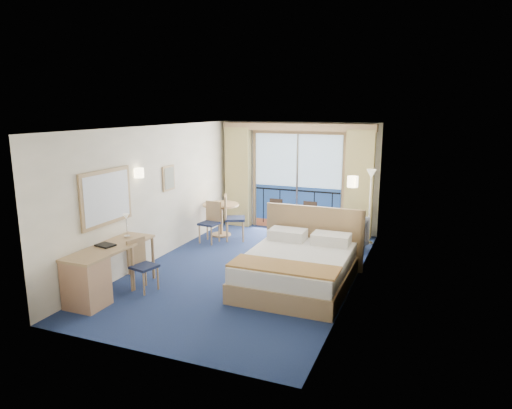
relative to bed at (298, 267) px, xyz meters
name	(u,v)px	position (x,y,z in m)	size (l,w,h in m)	color
floor	(248,270)	(-1.11, 0.39, -0.34)	(6.50, 6.50, 0.00)	navy
room_walls	(247,178)	(-1.11, 0.39, 1.44)	(4.04, 6.54, 2.72)	beige
balcony_door	(297,185)	(-1.11, 3.61, 0.81)	(2.36, 0.03, 2.52)	navy
curtain_left	(238,177)	(-2.66, 3.46, 0.94)	(0.65, 0.22, 2.55)	tan
curtain_right	(359,184)	(0.44, 3.46, 0.94)	(0.65, 0.22, 2.55)	tan
pelmet	(297,127)	(-1.11, 3.49, 2.24)	(3.80, 0.25, 0.18)	tan
mirror	(107,197)	(-3.08, -1.11, 1.21)	(0.05, 1.25, 0.95)	tan
wall_print	(169,178)	(-3.08, 0.84, 1.26)	(0.04, 0.42, 0.52)	tan
sconce_left	(139,173)	(-3.05, -0.21, 1.51)	(0.18, 0.18, 0.18)	#FFEAB2
sconce_right	(353,182)	(0.83, 0.24, 1.51)	(0.18, 0.18, 0.18)	#FFEAB2
bed	(298,267)	(0.00, 0.00, 0.00)	(1.91, 2.27, 1.20)	tan
nightstand	(350,253)	(0.67, 1.34, -0.06)	(0.42, 0.40, 0.55)	tan
phone	(349,237)	(0.62, 1.34, 0.25)	(0.18, 0.14, 0.08)	white
armchair	(343,231)	(0.29, 2.51, 0.03)	(0.79, 0.81, 0.74)	#424850
floor_lamp	(371,188)	(0.77, 3.00, 0.96)	(0.24, 0.24, 1.71)	silver
desk	(92,277)	(-2.80, -1.91, 0.11)	(0.59, 1.73, 0.81)	tan
desk_chair	(141,262)	(-2.42, -1.14, 0.16)	(0.47, 0.46, 0.88)	#1C2543
folder	(105,245)	(-2.88, -1.46, 0.49)	(0.30, 0.22, 0.03)	black
desk_lamp	(126,221)	(-2.85, -0.92, 0.78)	(0.11, 0.11, 0.41)	silver
round_table	(221,211)	(-2.64, 2.39, 0.25)	(0.87, 0.87, 0.78)	tan
table_chair_a	(231,215)	(-2.25, 2.11, 0.26)	(0.61, 0.61, 1.07)	#1C2543
table_chair_b	(211,219)	(-2.62, 1.82, 0.19)	(0.44, 0.45, 0.93)	#1C2543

